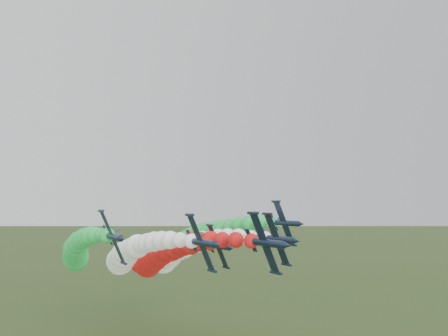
{
  "coord_description": "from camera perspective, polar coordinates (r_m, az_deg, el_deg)",
  "views": [
    {
      "loc": [
        -41.57,
        -61.63,
        47.21
      ],
      "look_at": [
        -0.74,
        10.02,
        54.29
      ],
      "focal_mm": 35.0,
      "sensor_mm": 36.0,
      "label": 1
    }
  ],
  "objects": [
    {
      "name": "jet_lead",
      "position": [
        125.89,
        -8.51,
        -11.35
      ],
      "size": [
        16.44,
        90.01,
        22.24
      ],
      "rotation": [
        0.0,
        1.14,
        0.0
      ],
      "color": "#111E34",
      "rests_on": "ground"
    },
    {
      "name": "jet_inner_left",
      "position": [
        131.88,
        -12.63,
        -11.11
      ],
      "size": [
        15.92,
        89.49,
        21.72
      ],
      "rotation": [
        0.0,
        1.14,
        0.0
      ],
      "color": "#111E34",
      "rests_on": "ground"
    },
    {
      "name": "jet_inner_right",
      "position": [
        137.67,
        -6.31,
        -10.98
      ],
      "size": [
        16.66,
        90.23,
        22.46
      ],
      "rotation": [
        0.0,
        1.14,
        0.0
      ],
      "color": "#111E34",
      "rests_on": "ground"
    },
    {
      "name": "jet_outer_left",
      "position": [
        140.3,
        -18.62,
        -10.29
      ],
      "size": [
        16.1,
        89.67,
        21.9
      ],
      "rotation": [
        0.0,
        1.14,
        0.0
      ],
      "color": "#111E34",
      "rests_on": "ground"
    },
    {
      "name": "jet_outer_right",
      "position": [
        150.39,
        -4.51,
        -9.54
      ],
      "size": [
        16.26,
        89.83,
        22.06
      ],
      "rotation": [
        0.0,
        1.14,
        0.0
      ],
      "color": "#111E34",
      "rests_on": "ground"
    },
    {
      "name": "jet_trail",
      "position": [
        153.06,
        -9.68,
        -11.2
      ],
      "size": [
        16.12,
        89.7,
        21.93
      ],
      "rotation": [
        0.0,
        1.14,
        0.0
      ],
      "color": "#111E34",
      "rests_on": "ground"
    }
  ]
}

